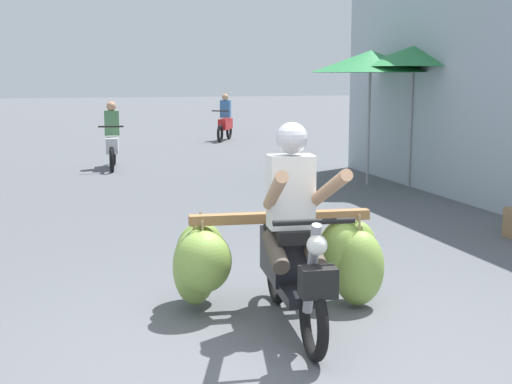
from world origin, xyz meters
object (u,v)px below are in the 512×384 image
at_px(motorbike_distant_ahead_left, 112,141).
at_px(market_umbrella_further_along, 413,56).
at_px(market_umbrella_near_shop, 370,62).
at_px(motorbike_distant_ahead_right, 225,122).
at_px(motorbike_main_loaded, 278,254).

relative_size(motorbike_distant_ahead_left, market_umbrella_further_along, 0.67).
relative_size(motorbike_distant_ahead_left, market_umbrella_near_shop, 0.69).
bearing_deg(motorbike_distant_ahead_right, motorbike_distant_ahead_left, -124.96).
height_order(motorbike_main_loaded, market_umbrella_near_shop, market_umbrella_near_shop).
bearing_deg(motorbike_distant_ahead_left, market_umbrella_further_along, -39.26).
bearing_deg(motorbike_distant_ahead_left, motorbike_main_loaded, -86.60).
xyz_separation_m(motorbike_distant_ahead_right, market_umbrella_near_shop, (0.43, -8.91, 1.60)).
distance_m(motorbike_main_loaded, motorbike_distant_ahead_right, 15.15).
bearing_deg(market_umbrella_further_along, motorbike_distant_ahead_right, 96.32).
bearing_deg(motorbike_distant_ahead_right, market_umbrella_further_along, -83.68).
xyz_separation_m(motorbike_distant_ahead_left, market_umbrella_near_shop, (4.20, -3.52, 1.60)).
distance_m(motorbike_main_loaded, motorbike_distant_ahead_left, 9.43).
bearing_deg(motorbike_distant_ahead_right, market_umbrella_near_shop, -87.25).
bearing_deg(market_umbrella_near_shop, motorbike_distant_ahead_right, 92.75).
relative_size(market_umbrella_near_shop, market_umbrella_further_along, 0.97).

